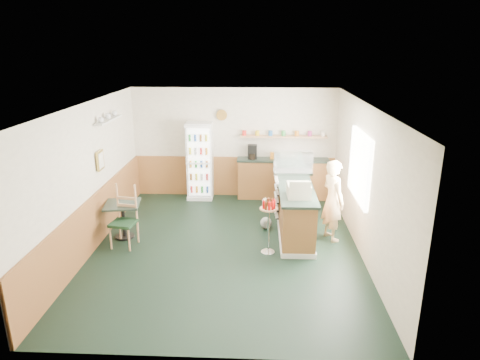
# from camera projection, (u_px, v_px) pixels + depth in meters

# --- Properties ---
(ground) EXTENTS (6.00, 6.00, 0.00)m
(ground) POSITION_uv_depth(u_px,v_px,m) (226.00, 247.00, 8.14)
(ground) COLOR black
(ground) RESTS_ON ground
(room_envelope) EXTENTS (5.04, 6.02, 2.72)m
(room_envelope) POSITION_uv_depth(u_px,v_px,m) (216.00, 160.00, 8.38)
(room_envelope) COLOR beige
(room_envelope) RESTS_ON ground
(service_counter) EXTENTS (0.68, 3.01, 1.01)m
(service_counter) POSITION_uv_depth(u_px,v_px,m) (293.00, 205.00, 8.96)
(service_counter) COLOR olive
(service_counter) RESTS_ON ground
(back_counter) EXTENTS (2.24, 0.42, 1.69)m
(back_counter) POSITION_uv_depth(u_px,v_px,m) (282.00, 177.00, 10.58)
(back_counter) COLOR olive
(back_counter) RESTS_ON ground
(drinks_fridge) EXTENTS (0.63, 0.53, 1.90)m
(drinks_fridge) POSITION_uv_depth(u_px,v_px,m) (200.00, 161.00, 10.49)
(drinks_fridge) COLOR white
(drinks_fridge) RESTS_ON ground
(display_case) EXTENTS (0.83, 0.44, 0.47)m
(display_case) POSITION_uv_depth(u_px,v_px,m) (293.00, 163.00, 9.23)
(display_case) COLOR silver
(display_case) RESTS_ON service_counter
(cash_register) EXTENTS (0.43, 0.45, 0.24)m
(cash_register) POSITION_uv_depth(u_px,v_px,m) (299.00, 190.00, 7.83)
(cash_register) COLOR beige
(cash_register) RESTS_ON service_counter
(shopkeeper) EXTENTS (0.58, 0.65, 1.62)m
(shopkeeper) POSITION_uv_depth(u_px,v_px,m) (333.00, 200.00, 8.25)
(shopkeeper) COLOR tan
(shopkeeper) RESTS_ON ground
(condiment_stand) EXTENTS (0.33, 0.33, 1.03)m
(condiment_stand) POSITION_uv_depth(u_px,v_px,m) (269.00, 217.00, 7.72)
(condiment_stand) COLOR silver
(condiment_stand) RESTS_ON ground
(newspaper_rack) EXTENTS (0.09, 0.41, 0.84)m
(newspaper_rack) POSITION_uv_depth(u_px,v_px,m) (277.00, 197.00, 8.88)
(newspaper_rack) COLOR black
(newspaper_rack) RESTS_ON ground
(cafe_table) EXTENTS (0.74, 0.74, 0.72)m
(cafe_table) POSITION_uv_depth(u_px,v_px,m) (123.00, 214.00, 8.41)
(cafe_table) COLOR black
(cafe_table) RESTS_ON ground
(cafe_chair) EXTENTS (0.51, 0.51, 1.18)m
(cafe_chair) POSITION_uv_depth(u_px,v_px,m) (124.00, 214.00, 8.11)
(cafe_chair) COLOR black
(cafe_chair) RESTS_ON ground
(dog_doorstop) EXTENTS (0.24, 0.31, 0.29)m
(dog_doorstop) POSITION_uv_depth(u_px,v_px,m) (266.00, 223.00, 8.91)
(dog_doorstop) COLOR #989893
(dog_doorstop) RESTS_ON ground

